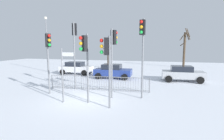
{
  "coord_description": "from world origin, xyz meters",
  "views": [
    {
      "loc": [
        4.56,
        -9.99,
        3.34
      ],
      "look_at": [
        0.8,
        3.57,
        1.46
      ],
      "focal_mm": 28.89,
      "sensor_mm": 36.0,
      "label": 1
    }
  ],
  "objects": [
    {
      "name": "car_blue_far",
      "position": [
        -0.3,
        7.84,
        0.77
      ],
      "size": [
        3.86,
        2.05,
        1.47
      ],
      "rotation": [
        0.0,
        0.0,
        0.04
      ],
      "color": "navy",
      "rests_on": "ground"
    },
    {
      "name": "car_silver_near",
      "position": [
        6.5,
        8.04,
        0.77
      ],
      "size": [
        3.87,
        2.06,
        1.47
      ],
      "rotation": [
        0.0,
        0.0,
        0.04
      ],
      "color": "#B2B5BA",
      "rests_on": "ground"
    },
    {
      "name": "street_lamp",
      "position": [
        -9.83,
        10.38,
        4.28
      ],
      "size": [
        0.36,
        0.36,
        7.03
      ],
      "color": "slate",
      "rests_on": "ground"
    },
    {
      "name": "direction_sign_post",
      "position": [
        -0.99,
        -0.7,
        1.8
      ],
      "size": [
        0.79,
        0.09,
        3.22
      ],
      "rotation": [
        0.0,
        0.0,
        0.02
      ],
      "color": "slate",
      "rests_on": "ground"
    },
    {
      "name": "traffic_light_foreground_left",
      "position": [
        -2.87,
        0.67,
        3.13
      ],
      "size": [
        0.49,
        0.44,
        4.26
      ],
      "rotation": [
        0.0,
        0.0,
        4.07
      ],
      "color": "slate",
      "rests_on": "ground"
    },
    {
      "name": "traffic_light_foreground_right",
      "position": [
        3.37,
        1.22,
        3.65
      ],
      "size": [
        0.36,
        0.56,
        5.0
      ],
      "rotation": [
        0.0,
        0.0,
        2.93
      ],
      "color": "slate",
      "rests_on": "ground"
    },
    {
      "name": "pedestrian_guard_railing",
      "position": [
        -0.01,
        2.6,
        0.55
      ],
      "size": [
        7.66,
        0.66,
        1.07
      ],
      "rotation": [
        0.0,
        0.0,
        0.08
      ],
      "color": "slate",
      "rests_on": "ground"
    },
    {
      "name": "traffic_light_rear_right",
      "position": [
        1.58,
        1.05,
        3.24
      ],
      "size": [
        0.4,
        0.53,
        4.42
      ],
      "rotation": [
        0.0,
        0.0,
        5.83
      ],
      "color": "slate",
      "rests_on": "ground"
    },
    {
      "name": "traffic_light_rear_left",
      "position": [
        0.34,
        -0.52,
        2.95
      ],
      "size": [
        0.45,
        0.48,
        4.03
      ],
      "rotation": [
        0.0,
        0.0,
        2.48
      ],
      "color": "slate",
      "rests_on": "ground"
    },
    {
      "name": "traffic_light_mid_right",
      "position": [
        -1.9,
        2.62,
        3.74
      ],
      "size": [
        0.35,
        0.56,
        5.13
      ],
      "rotation": [
        0.0,
        0.0,
        0.17
      ],
      "color": "slate",
      "rests_on": "ground"
    },
    {
      "name": "car_white_trailing",
      "position": [
        -5.26,
        9.36,
        0.77
      ],
      "size": [
        3.86,
        2.04,
        1.47
      ],
      "rotation": [
        0.0,
        0.0,
        0.04
      ],
      "color": "silver",
      "rests_on": "ground"
    },
    {
      "name": "bare_tree_centre",
      "position": [
        -3.31,
        16.1,
        1.99
      ],
      "size": [
        1.17,
        1.4,
        3.75
      ],
      "color": "#473828",
      "rests_on": "ground"
    },
    {
      "name": "traffic_light_mid_left",
      "position": [
        1.77,
        -0.99,
        2.84
      ],
      "size": [
        0.56,
        0.36,
        3.87
      ],
      "rotation": [
        0.0,
        0.0,
        1.81
      ],
      "color": "slate",
      "rests_on": "ground"
    },
    {
      "name": "ground_plane",
      "position": [
        0.0,
        0.0,
        0.0
      ],
      "size": [
        60.0,
        60.0,
        0.0
      ],
      "primitive_type": "plane",
      "color": "white"
    },
    {
      "name": "bare_tree_left",
      "position": [
        7.88,
        19.99,
        3.01
      ],
      "size": [
        1.58,
        1.58,
        5.96
      ],
      "color": "#473828",
      "rests_on": "ground"
    }
  ]
}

